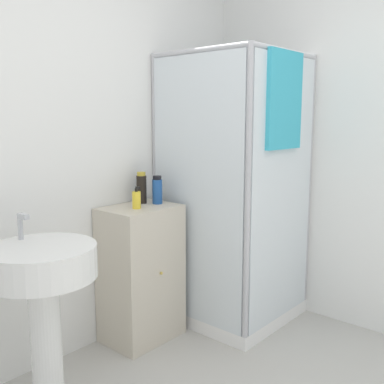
{
  "coord_description": "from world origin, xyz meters",
  "views": [
    {
      "loc": [
        -1.3,
        -0.58,
        1.43
      ],
      "look_at": [
        0.72,
        1.17,
        0.99
      ],
      "focal_mm": 42.0,
      "sensor_mm": 36.0,
      "label": 1
    }
  ],
  "objects_px": {
    "shampoo_bottle_tall_black": "(141,188)",
    "shampoo_bottle_blue": "(157,190)",
    "soap_dispenser": "(137,200)",
    "sink": "(43,287)"
  },
  "relations": [
    {
      "from": "soap_dispenser",
      "to": "shampoo_bottle_blue",
      "type": "bearing_deg",
      "value": 5.56
    },
    {
      "from": "sink",
      "to": "soap_dispenser",
      "type": "xyz_separation_m",
      "value": [
        0.78,
        0.22,
        0.28
      ]
    },
    {
      "from": "sink",
      "to": "soap_dispenser",
      "type": "bearing_deg",
      "value": 15.57
    },
    {
      "from": "soap_dispenser",
      "to": "shampoo_bottle_blue",
      "type": "distance_m",
      "value": 0.2
    },
    {
      "from": "shampoo_bottle_tall_black",
      "to": "shampoo_bottle_blue",
      "type": "bearing_deg",
      "value": -58.31
    },
    {
      "from": "sink",
      "to": "shampoo_bottle_tall_black",
      "type": "distance_m",
      "value": 1.03
    },
    {
      "from": "soap_dispenser",
      "to": "shampoo_bottle_tall_black",
      "type": "bearing_deg",
      "value": 37.4
    },
    {
      "from": "sink",
      "to": "soap_dispenser",
      "type": "distance_m",
      "value": 0.86
    },
    {
      "from": "shampoo_bottle_tall_black",
      "to": "shampoo_bottle_blue",
      "type": "distance_m",
      "value": 0.11
    },
    {
      "from": "sink",
      "to": "shampoo_bottle_tall_black",
      "type": "xyz_separation_m",
      "value": [
        0.93,
        0.33,
        0.32
      ]
    }
  ]
}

